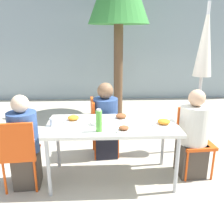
{
  "coord_description": "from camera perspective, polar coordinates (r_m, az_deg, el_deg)",
  "views": [
    {
      "loc": [
        -0.13,
        -2.81,
        1.78
      ],
      "look_at": [
        0.0,
        0.0,
        0.89
      ],
      "focal_mm": 40.0,
      "sensor_mm": 36.0,
      "label": 1
    }
  ],
  "objects": [
    {
      "name": "plate_1",
      "position": [
        3.02,
        11.73,
        -2.44
      ],
      "size": [
        0.27,
        0.27,
        0.07
      ],
      "color": "white",
      "rests_on": "dining_table"
    },
    {
      "name": "dining_table",
      "position": [
        3.02,
        0.0,
        -3.76
      ],
      "size": [
        1.57,
        0.78,
        0.74
      ],
      "color": "silver",
      "rests_on": "ground"
    },
    {
      "name": "person_right",
      "position": [
        3.34,
        18.0,
        -5.37
      ],
      "size": [
        0.36,
        0.36,
        1.14
      ],
      "rotation": [
        0.0,
        0.0,
        -3.08
      ],
      "color": "#473D33",
      "rests_on": "ground"
    },
    {
      "name": "closed_umbrella",
      "position": [
        3.85,
        20.29,
        12.65
      ],
      "size": [
        0.36,
        0.36,
        2.2
      ],
      "color": "#333333",
      "rests_on": "ground"
    },
    {
      "name": "salad_bowl",
      "position": [
        2.99,
        -3.1,
        -2.24
      ],
      "size": [
        0.18,
        0.18,
        0.06
      ],
      "color": "white",
      "rests_on": "dining_table"
    },
    {
      "name": "person_left",
      "position": [
        3.13,
        -19.35,
        -7.08
      ],
      "size": [
        0.33,
        0.33,
        1.13
      ],
      "rotation": [
        0.0,
        0.0,
        0.09
      ],
      "color": "#473D33",
      "rests_on": "ground"
    },
    {
      "name": "chair_right",
      "position": [
        3.44,
        18.2,
        -5.13
      ],
      "size": [
        0.42,
        0.42,
        0.87
      ],
      "rotation": [
        0.0,
        0.0,
        -3.08
      ],
      "color": "#E54C14",
      "rests_on": "ground"
    },
    {
      "name": "building_facade",
      "position": [
        7.05,
        -1.59,
        15.16
      ],
      "size": [
        10.0,
        0.2,
        3.0
      ],
      "color": "#89999E",
      "rests_on": "ground"
    },
    {
      "name": "chair_far",
      "position": [
        3.72,
        -2.79,
        -2.54
      ],
      "size": [
        0.44,
        0.44,
        0.87
      ],
      "rotation": [
        0.0,
        0.0,
        -1.47
      ],
      "color": "#E54C14",
      "rests_on": "ground"
    },
    {
      "name": "person_far",
      "position": [
        3.67,
        -1.47,
        -2.49
      ],
      "size": [
        0.36,
        0.36,
        1.13
      ],
      "rotation": [
        0.0,
        0.0,
        -1.47
      ],
      "color": "black",
      "rests_on": "ground"
    },
    {
      "name": "ground_plane",
      "position": [
        3.33,
        0.0,
        -14.85
      ],
      "size": [
        24.0,
        24.0,
        0.0
      ],
      "primitive_type": "plane",
      "color": "#B2A893"
    },
    {
      "name": "plate_0",
      "position": [
        3.16,
        2.1,
        -1.16
      ],
      "size": [
        0.25,
        0.25,
        0.07
      ],
      "color": "white",
      "rests_on": "dining_table"
    },
    {
      "name": "chair_left",
      "position": [
        3.07,
        -20.51,
        -8.11
      ],
      "size": [
        0.43,
        0.43,
        0.87
      ],
      "rotation": [
        0.0,
        0.0,
        0.09
      ],
      "color": "#E54C14",
      "rests_on": "ground"
    },
    {
      "name": "plate_3",
      "position": [
        3.13,
        -8.81,
        -1.56
      ],
      "size": [
        0.26,
        0.26,
        0.07
      ],
      "color": "white",
      "rests_on": "dining_table"
    },
    {
      "name": "plate_2",
      "position": [
        2.78,
        2.71,
        -3.91
      ],
      "size": [
        0.21,
        0.21,
        0.06
      ],
      "color": "white",
      "rests_on": "dining_table"
    },
    {
      "name": "drinking_cup",
      "position": [
        3.01,
        -13.36,
        -2.22
      ],
      "size": [
        0.07,
        0.07,
        0.09
      ],
      "color": "silver",
      "rests_on": "dining_table"
    },
    {
      "name": "bottle",
      "position": [
        2.74,
        -3.0,
        -2.02
      ],
      "size": [
        0.07,
        0.07,
        0.26
      ],
      "color": "#51A338",
      "rests_on": "dining_table"
    }
  ]
}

